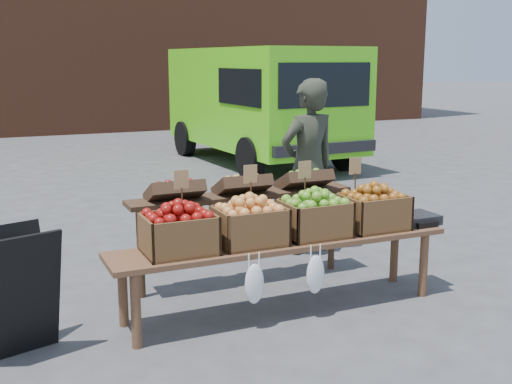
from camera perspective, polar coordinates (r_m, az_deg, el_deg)
name	(u,v)px	position (r m, az deg, el deg)	size (l,w,h in m)	color
ground	(225,330)	(4.76, -2.73, -12.19)	(80.00, 80.00, 0.00)	#4B4A4D
delivery_van	(260,106)	(12.10, 0.32, 7.64)	(2.17, 4.74, 2.12)	#5ADF17
vendor	(308,167)	(6.41, 4.65, 2.23)	(0.64, 0.42, 1.75)	#2C3124
chalkboard_sign	(12,293)	(4.54, -20.90, -8.35)	(0.57, 0.31, 0.86)	black
back_table	(242,225)	(5.56, -1.24, -2.93)	(2.10, 0.44, 1.04)	#3B2719
display_bench	(282,275)	(5.02, 2.35, -7.40)	(2.70, 0.56, 0.57)	brown
crate_golden_apples	(179,234)	(4.60, -6.88, -3.72)	(0.50, 0.40, 0.28)	maroon
crate_russet_pears	(250,226)	(4.78, -0.57, -3.03)	(0.50, 0.40, 0.28)	gold
crate_red_apples	(314,219)	(5.02, 5.20, -2.37)	(0.50, 0.40, 0.28)	#47811C
crate_green_apples	(373,212)	(5.31, 10.40, -1.75)	(0.50, 0.40, 0.28)	#AD6723
weighing_scale	(415,219)	(5.57, 13.97, -2.30)	(0.34, 0.30, 0.08)	black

